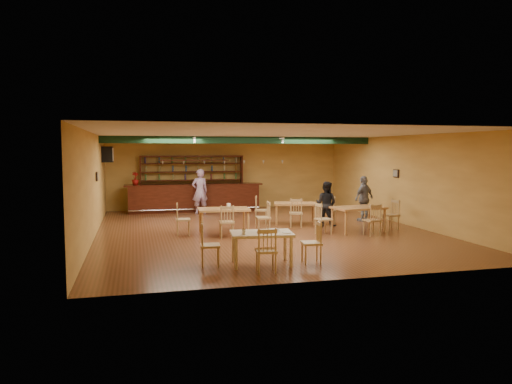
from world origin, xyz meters
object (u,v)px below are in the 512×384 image
object	(u,v)px
dining_table_d	(358,219)
patron_right_a	(326,204)
dining_table_c	(224,221)
patron_bar	(200,191)
dining_table_b	(295,213)
near_table	(261,248)
bar_counter	(194,198)

from	to	relation	value
dining_table_d	patron_right_a	bearing A→B (deg)	106.49
dining_table_c	patron_bar	bearing A→B (deg)	94.92
dining_table_c	patron_right_a	size ratio (longest dim) A/B	1.03
dining_table_b	patron_right_a	size ratio (longest dim) A/B	0.96
dining_table_b	patron_right_a	distance (m)	1.19
near_table	patron_right_a	xyz separation A→B (m)	(3.43, 4.63, 0.38)
near_table	patron_bar	bearing A→B (deg)	98.14
patron_right_a	bar_counter	bearing A→B (deg)	-8.58
dining_table_d	patron_bar	xyz separation A→B (m)	(-4.17, 5.37, 0.50)
dining_table_d	near_table	size ratio (longest dim) A/B	1.15
bar_counter	dining_table_c	world-z (taller)	bar_counter
dining_table_c	dining_table_d	world-z (taller)	dining_table_d
dining_table_c	bar_counter	bearing A→B (deg)	96.01
near_table	patron_right_a	world-z (taller)	patron_right_a
dining_table_c	patron_bar	world-z (taller)	patron_bar
dining_table_b	dining_table_c	xyz separation A→B (m)	(-2.72, -1.32, 0.02)
patron_right_a	dining_table_b	bearing A→B (deg)	-0.59
bar_counter	dining_table_b	size ratio (longest dim) A/B	3.90
dining_table_c	dining_table_d	distance (m)	4.13
dining_table_b	patron_right_a	world-z (taller)	patron_right_a
dining_table_d	near_table	xyz separation A→B (m)	(-3.98, -3.40, -0.03)
bar_counter	dining_table_d	distance (m)	7.53
dining_table_d	patron_bar	world-z (taller)	patron_bar
dining_table_b	dining_table_c	size ratio (longest dim) A/B	0.94
dining_table_d	patron_bar	size ratio (longest dim) A/B	0.87
patron_bar	dining_table_b	bearing A→B (deg)	120.45
dining_table_c	patron_bar	distance (m)	4.68
dining_table_b	patron_bar	bearing A→B (deg)	146.74
dining_table_c	dining_table_d	xyz separation A→B (m)	(4.07, -0.71, 0.00)
dining_table_b	dining_table_d	xyz separation A→B (m)	(1.35, -2.03, 0.03)
patron_right_a	dining_table_c	bearing A→B (deg)	52.82
dining_table_d	near_table	bearing A→B (deg)	-147.25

